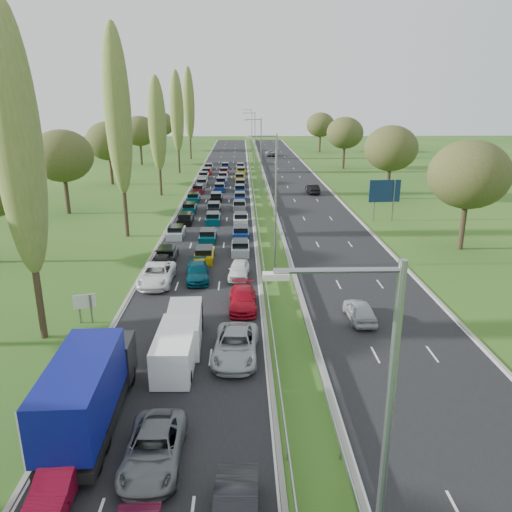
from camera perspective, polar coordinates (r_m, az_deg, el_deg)
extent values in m
plane|color=#264D18|center=(82.24, 0.50, 7.15)|extent=(260.00, 260.00, 0.00)
cube|color=black|center=(84.73, -4.16, 7.41)|extent=(10.50, 215.00, 0.04)
cube|color=black|center=(85.21, 5.02, 7.45)|extent=(10.50, 215.00, 0.04)
cube|color=gray|center=(84.57, -0.34, 7.82)|extent=(0.06, 215.00, 0.32)
cube|color=gray|center=(84.65, 1.23, 7.82)|extent=(0.06, 215.00, 0.32)
cylinder|color=gray|center=(44.82, 2.28, 6.12)|extent=(0.18, 0.18, 12.00)
cylinder|color=gray|center=(79.38, 0.57, 11.15)|extent=(0.18, 0.18, 12.00)
cylinder|color=gray|center=(114.21, -0.12, 13.12)|extent=(0.18, 0.18, 12.00)
cylinder|color=gray|center=(149.12, -0.49, 14.17)|extent=(0.18, 0.18, 12.00)
cylinder|color=#2D2116|center=(34.43, -23.70, -3.12)|extent=(0.44, 0.44, 7.20)
ellipsoid|color=#5B7030|center=(32.62, -25.62, 11.52)|extent=(2.80, 2.80, 16.00)
cylinder|color=#2D2116|center=(57.39, -14.75, 6.02)|extent=(0.44, 0.44, 7.92)
ellipsoid|color=#5B7030|center=(56.35, -15.54, 15.70)|extent=(2.80, 2.80, 17.60)
cylinder|color=#2D2116|center=(81.71, -10.89, 9.07)|extent=(0.44, 0.44, 6.48)
ellipsoid|color=#5B7030|center=(80.96, -11.22, 14.62)|extent=(2.80, 2.80, 14.40)
cylinder|color=#2D2116|center=(106.23, -8.81, 11.28)|extent=(0.44, 0.44, 7.20)
ellipsoid|color=#5B7030|center=(105.65, -9.04, 16.03)|extent=(2.80, 2.80, 16.00)
cylinder|color=#2D2116|center=(130.93, -7.50, 12.65)|extent=(0.44, 0.44, 7.92)
ellipsoid|color=#5B7030|center=(130.48, -7.68, 16.89)|extent=(2.80, 2.80, 17.60)
cylinder|color=#2D2116|center=(71.92, -20.80, 6.46)|extent=(0.56, 0.56, 4.84)
ellipsoid|color=#38471E|center=(71.19, -21.26, 10.62)|extent=(8.00, 8.00, 6.80)
cylinder|color=#2D2116|center=(94.64, -16.20, 9.33)|extent=(0.56, 0.56, 4.84)
ellipsoid|color=#38471E|center=(94.08, -16.48, 12.50)|extent=(8.00, 8.00, 6.80)
cylinder|color=#2D2116|center=(121.76, -13.00, 11.27)|extent=(0.56, 0.56, 4.84)
ellipsoid|color=#38471E|center=(121.33, -13.17, 13.74)|extent=(8.00, 8.00, 6.80)
cylinder|color=#2D2116|center=(153.15, -10.71, 12.62)|extent=(0.56, 0.56, 4.84)
ellipsoid|color=#38471E|center=(152.81, -10.82, 14.59)|extent=(8.00, 8.00, 6.80)
cylinder|color=#2D2116|center=(55.20, 22.53, 3.16)|extent=(0.56, 0.56, 4.84)
ellipsoid|color=#38471E|center=(54.25, 23.19, 8.56)|extent=(8.00, 8.00, 6.80)
cylinder|color=#2D2116|center=(80.08, 14.87, 8.04)|extent=(0.56, 0.56, 4.84)
ellipsoid|color=#38471E|center=(79.43, 15.17, 11.79)|extent=(8.00, 8.00, 6.80)
cylinder|color=#2D2116|center=(113.78, 9.98, 11.03)|extent=(0.56, 0.56, 4.84)
ellipsoid|color=#38471E|center=(113.32, 10.12, 13.68)|extent=(8.00, 8.00, 6.80)
cylinder|color=#2D2116|center=(148.08, 7.30, 12.62)|extent=(0.56, 0.56, 4.84)
ellipsoid|color=#38471E|center=(147.73, 7.38, 14.66)|extent=(8.00, 8.00, 6.80)
cube|color=black|center=(48.61, -10.12, 0.00)|extent=(1.75, 4.00, 0.80)
cube|color=#B2B7BC|center=(56.66, -9.10, 2.58)|extent=(1.75, 4.00, 0.80)
cube|color=black|center=(62.86, -8.06, 4.11)|extent=(1.75, 4.00, 0.80)
cube|color=#053F4C|center=(69.01, -7.60, 5.34)|extent=(1.75, 4.00, 0.80)
cube|color=#053F4C|center=(76.11, -7.15, 6.50)|extent=(1.75, 4.00, 0.80)
cube|color=#590F14|center=(83.39, -6.61, 7.49)|extent=(1.75, 4.00, 0.80)
cube|color=slate|center=(89.82, -6.17, 8.22)|extent=(1.75, 4.00, 0.80)
cube|color=#B2B7BC|center=(98.30, -5.99, 9.04)|extent=(1.75, 4.00, 0.80)
cube|color=#A50C0A|center=(103.77, -5.65, 9.49)|extent=(1.75, 4.00, 0.80)
cube|color=slate|center=(110.91, -5.42, 10.02)|extent=(1.75, 4.00, 0.80)
cube|color=#BF990C|center=(48.16, -5.90, 0.02)|extent=(1.75, 4.00, 0.80)
cube|color=#053F4C|center=(54.62, -5.51, 2.15)|extent=(1.75, 4.00, 0.80)
cube|color=#053F4C|center=(62.68, -4.92, 4.19)|extent=(1.75, 4.00, 0.80)
cube|color=black|center=(68.92, -4.81, 5.42)|extent=(1.75, 4.00, 0.80)
cube|color=black|center=(76.20, -4.56, 6.59)|extent=(1.75, 4.00, 0.80)
cube|color=navy|center=(84.60, -4.17, 7.70)|extent=(1.75, 4.00, 0.80)
cube|color=navy|center=(90.80, -4.02, 8.38)|extent=(1.75, 4.00, 0.80)
cube|color=silver|center=(97.22, -3.79, 9.00)|extent=(1.75, 4.00, 0.80)
cube|color=#A50C0A|center=(103.98, -3.67, 9.56)|extent=(1.75, 4.00, 0.80)
cube|color=navy|center=(112.24, -3.52, 10.15)|extent=(1.75, 4.00, 0.80)
cube|color=#B2B7BC|center=(50.15, -1.80, 0.82)|extent=(1.75, 4.00, 0.80)
cube|color=navy|center=(55.83, -1.75, 2.57)|extent=(1.75, 4.00, 0.80)
cube|color=silver|center=(62.25, -1.76, 4.15)|extent=(1.75, 4.00, 0.80)
cube|color=slate|center=(70.11, -1.91, 5.68)|extent=(1.75, 4.00, 0.80)
cube|color=navy|center=(76.32, -1.86, 6.66)|extent=(1.75, 4.00, 0.80)
cube|color=navy|center=(83.00, -1.85, 7.55)|extent=(1.75, 4.00, 0.80)
cube|color=black|center=(88.53, -1.79, 8.18)|extent=(1.75, 4.00, 0.80)
cube|color=#BF990C|center=(95.66, -1.88, 8.88)|extent=(1.75, 4.00, 0.80)
cube|color=#BF990C|center=(104.03, -1.73, 9.59)|extent=(1.75, 4.00, 0.80)
cube|color=#B2B7BC|center=(111.37, -1.79, 10.12)|extent=(1.75, 4.00, 0.80)
imported|color=maroon|center=(22.61, -21.69, -22.77)|extent=(1.49, 4.17, 1.37)
imported|color=white|center=(42.58, -11.26, -2.08)|extent=(2.76, 5.79, 1.59)
imported|color=black|center=(45.18, -10.95, -1.02)|extent=(2.14, 4.94, 1.41)
imported|color=slate|center=(23.01, -11.63, -20.80)|extent=(2.45, 5.22, 1.44)
imported|color=#043748|center=(42.97, -6.70, -1.81)|extent=(2.36, 4.95, 1.39)
imported|color=#BCAE0C|center=(44.29, -6.58, -1.26)|extent=(1.66, 3.90, 1.31)
imported|color=#A5A8AE|center=(30.28, -2.35, -10.17)|extent=(2.93, 5.77, 1.56)
imported|color=#A80A1B|center=(37.00, -1.51, -4.93)|extent=(2.00, 4.92, 1.43)
imported|color=white|center=(43.28, -1.97, -1.54)|extent=(2.00, 4.26, 1.41)
imported|color=#A9ADB3|center=(35.80, 11.78, -6.11)|extent=(1.81, 4.26, 1.44)
imported|color=black|center=(82.66, 6.48, 7.64)|extent=(1.94, 4.69, 1.51)
imported|color=gray|center=(137.57, 1.70, 11.70)|extent=(2.69, 5.75, 1.59)
cube|color=black|center=(26.03, -18.18, -16.41)|extent=(2.44, 9.16, 0.50)
cube|color=navy|center=(24.17, -19.34, -14.23)|extent=(2.54, 6.92, 2.67)
cube|color=silver|center=(21.50, -22.13, -18.94)|extent=(2.48, 0.06, 2.57)
cube|color=black|center=(28.44, -16.42, -11.14)|extent=(2.48, 2.24, 2.20)
cylinder|color=black|center=(28.88, -16.28, -13.05)|extent=(2.14, 1.00, 1.00)
cylinder|color=black|center=(23.57, -20.51, -21.31)|extent=(2.14, 1.00, 1.00)
cube|color=white|center=(29.45, -9.16, -10.52)|extent=(2.13, 5.32, 2.13)
cube|color=black|center=(31.56, -8.62, -8.69)|extent=(2.07, 0.85, 1.70)
cylinder|color=black|center=(31.41, -10.37, -10.25)|extent=(0.27, 0.72, 0.72)
cylinder|color=black|center=(28.24, -7.65, -13.52)|extent=(0.27, 0.72, 0.72)
cube|color=white|center=(32.00, -8.22, -8.12)|extent=(2.09, 5.22, 2.09)
cube|color=black|center=(34.11, -7.79, -6.61)|extent=(2.04, 0.84, 1.67)
cylinder|color=black|center=(33.92, -9.36, -8.02)|extent=(0.26, 0.71, 0.71)
cylinder|color=black|center=(30.76, -6.83, -10.73)|extent=(0.26, 0.71, 0.71)
cylinder|color=gray|center=(36.61, -19.54, -5.72)|extent=(0.16, 0.16, 2.10)
cylinder|color=gray|center=(36.37, -18.33, -5.74)|extent=(0.16, 0.16, 2.10)
cube|color=white|center=(36.28, -19.02, -4.93)|extent=(1.47, 0.51, 1.00)
cylinder|color=gray|center=(64.93, 13.40, 6.19)|extent=(0.16, 0.16, 5.20)
cylinder|color=gray|center=(65.59, 15.44, 6.15)|extent=(0.16, 0.16, 5.20)
cube|color=navy|center=(65.04, 14.51, 7.21)|extent=(4.00, 0.39, 2.80)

